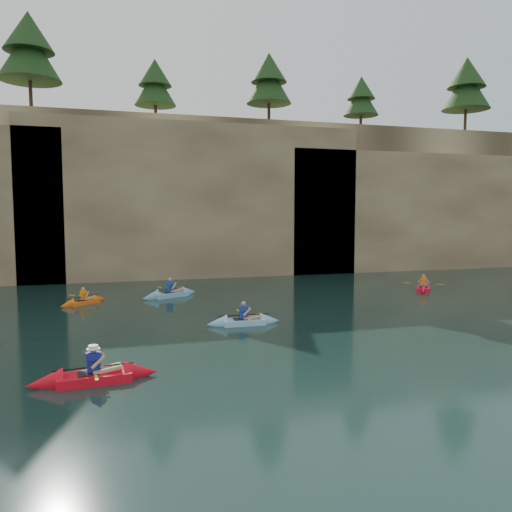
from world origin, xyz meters
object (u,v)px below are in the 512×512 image
object	(u,v)px
main_kayaker	(94,377)
kayaker_orange	(83,301)
kayaker_red_far	(423,288)
kayaker_ltblue_near	(244,321)

from	to	relation	value
main_kayaker	kayaker_orange	distance (m)	12.70
kayaker_red_far	main_kayaker	bearing A→B (deg)	158.20
kayaker_orange	kayaker_red_far	bearing A→B (deg)	-45.61
main_kayaker	kayaker_orange	xyz separation A→B (m)	(-0.89, 12.67, -0.04)
kayaker_orange	kayaker_red_far	distance (m)	19.61
kayaker_orange	kayaker_red_far	world-z (taller)	kayaker_red_far
main_kayaker	kayaker_orange	bearing A→B (deg)	88.45
kayaker_ltblue_near	kayaker_red_far	bearing A→B (deg)	26.04
kayaker_orange	kayaker_ltblue_near	world-z (taller)	kayaker_ltblue_near
kayaker_red_far	kayaker_orange	bearing A→B (deg)	123.32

